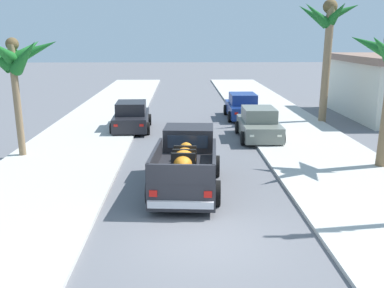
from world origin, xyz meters
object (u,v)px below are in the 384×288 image
at_px(palm_tree_left_fore, 327,28).
at_px(palm_tree_left_mid, 12,56).
at_px(car_left_mid, 131,117).
at_px(pickup_truck, 187,164).
at_px(car_right_near, 259,125).
at_px(car_left_near, 242,107).

distance_m(palm_tree_left_fore, palm_tree_left_mid, 16.70).
bearing_deg(car_left_mid, palm_tree_left_fore, 9.12).
bearing_deg(palm_tree_left_fore, pickup_truck, -124.61).
bearing_deg(palm_tree_left_fore, palm_tree_left_mid, -152.56).
bearing_deg(car_right_near, pickup_truck, -115.95).
distance_m(pickup_truck, palm_tree_left_mid, 8.52).
bearing_deg(car_left_near, palm_tree_left_fore, -21.67).
distance_m(pickup_truck, car_right_near, 8.32).
xyz_separation_m(car_left_near, car_right_near, (0.03, -5.83, 0.00)).
xyz_separation_m(palm_tree_left_fore, palm_tree_left_mid, (-14.78, -7.68, -1.23)).
bearing_deg(car_left_mid, car_left_near, 28.39).
distance_m(car_left_near, car_right_near, 5.83).
bearing_deg(pickup_truck, car_right_near, 64.05).
relative_size(car_left_near, palm_tree_left_mid, 0.85).
distance_m(pickup_truck, car_left_mid, 10.24).
distance_m(car_left_near, palm_tree_left_fore, 6.65).
distance_m(pickup_truck, palm_tree_left_fore, 14.79).
distance_m(car_right_near, car_left_mid, 6.89).
distance_m(car_left_mid, palm_tree_left_fore, 11.92).
relative_size(pickup_truck, car_left_near, 1.25).
bearing_deg(car_right_near, car_left_mid, 160.00).
bearing_deg(palm_tree_left_mid, pickup_truck, -29.86).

